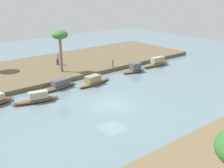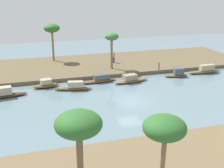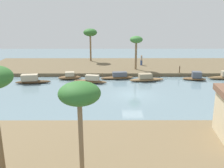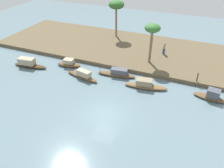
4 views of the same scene
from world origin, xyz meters
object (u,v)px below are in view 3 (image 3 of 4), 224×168
(sampan_with_tall_canopy, at_px, (118,76))
(sampan_downstream_large, at_px, (91,80))
(sampan_open_hull, at_px, (70,77))
(palm_tree_left_far, at_px, (90,33))
(sampan_foreground, at_px, (195,77))
(palm_tree_right_tall, at_px, (80,96))
(sampan_upstream_small, at_px, (146,78))
(mooring_post, at_px, (180,69))
(palm_tree_left_near, at_px, (136,41))
(sampan_near_left_bank, at_px, (31,80))
(person_on_near_bank, at_px, (141,61))

(sampan_with_tall_canopy, bearing_deg, sampan_downstream_large, 22.03)
(sampan_open_hull, distance_m, palm_tree_left_far, 13.03)
(sampan_foreground, height_order, palm_tree_right_tall, palm_tree_right_tall)
(sampan_upstream_small, height_order, palm_tree_right_tall, palm_tree_right_tall)
(sampan_downstream_large, height_order, palm_tree_right_tall, palm_tree_right_tall)
(sampan_upstream_small, xyz_separation_m, mooring_post, (-5.44, -3.01, 0.64))
(sampan_with_tall_canopy, relative_size, palm_tree_left_near, 0.94)
(sampan_near_left_bank, relative_size, palm_tree_right_tall, 0.87)
(sampan_open_hull, relative_size, sampan_downstream_large, 0.71)
(palm_tree_right_tall, bearing_deg, sampan_open_hull, -79.88)
(mooring_post, height_order, palm_tree_left_far, palm_tree_left_far)
(sampan_upstream_small, distance_m, palm_tree_right_tall, 24.69)
(mooring_post, bearing_deg, person_on_near_bank, -48.72)
(person_on_near_bank, bearing_deg, palm_tree_right_tall, -16.86)
(sampan_open_hull, bearing_deg, palm_tree_right_tall, 91.20)
(sampan_open_hull, distance_m, palm_tree_right_tall, 25.21)
(mooring_post, bearing_deg, sampan_upstream_small, 28.92)
(sampan_foreground, height_order, mooring_post, mooring_post)
(sampan_near_left_bank, bearing_deg, sampan_open_hull, -163.04)
(sampan_downstream_large, height_order, mooring_post, mooring_post)
(sampan_near_left_bank, distance_m, sampan_with_tall_canopy, 12.20)
(palm_tree_left_far, bearing_deg, sampan_foreground, 142.57)
(person_on_near_bank, xyz_separation_m, palm_tree_right_tall, (6.93, 32.15, 4.11))
(palm_tree_right_tall, bearing_deg, sampan_upstream_small, -106.00)
(sampan_open_hull, relative_size, mooring_post, 3.27)
(palm_tree_left_near, bearing_deg, sampan_foreground, 148.48)
(sampan_foreground, distance_m, palm_tree_left_near, 10.62)
(person_on_near_bank, xyz_separation_m, mooring_post, (-5.17, 5.89, -0.23))
(person_on_near_bank, bearing_deg, palm_tree_left_far, -118.05)
(sampan_upstream_small, relative_size, sampan_downstream_large, 1.06)
(sampan_foreground, relative_size, sampan_downstream_large, 0.72)
(sampan_open_hull, xyz_separation_m, person_on_near_bank, (-11.28, -7.81, 0.87))
(mooring_post, height_order, palm_tree_left_near, palm_tree_left_near)
(sampan_near_left_bank, height_order, palm_tree_left_near, palm_tree_left_near)
(sampan_open_hull, bearing_deg, sampan_upstream_small, 165.46)
(sampan_with_tall_canopy, bearing_deg, sampan_foreground, 169.45)
(sampan_foreground, xyz_separation_m, palm_tree_left_near, (8.18, -5.02, 4.56))
(sampan_downstream_large, bearing_deg, sampan_with_tall_canopy, -138.71)
(sampan_with_tall_canopy, bearing_deg, person_on_near_bank, -126.26)
(sampan_foreground, height_order, sampan_with_tall_canopy, sampan_foreground)
(sampan_near_left_bank, distance_m, sampan_open_hull, 5.41)
(sampan_downstream_large, xyz_separation_m, person_on_near_bank, (-8.04, -9.80, 0.86))
(sampan_near_left_bank, xyz_separation_m, person_on_near_bank, (-16.21, -10.04, 0.77))
(sampan_foreground, relative_size, mooring_post, 3.30)
(person_on_near_bank, bearing_deg, sampan_open_hull, -59.97)
(sampan_near_left_bank, xyz_separation_m, mooring_post, (-21.38, -4.15, 0.54))
(sampan_upstream_small, xyz_separation_m, person_on_near_bank, (-0.27, -8.90, 0.87))
(sampan_foreground, xyz_separation_m, sampan_upstream_small, (7.17, 0.60, -0.05))
(sampan_foreground, height_order, palm_tree_left_near, palm_tree_left_near)
(sampan_with_tall_canopy, bearing_deg, palm_tree_right_tall, 76.41)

